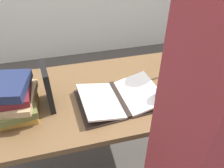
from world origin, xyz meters
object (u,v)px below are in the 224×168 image
at_px(open_book, 120,98).
at_px(book_stack_tall, 14,99).
at_px(coffee_mug, 162,96).
at_px(book_standing_upright, 47,87).
at_px(reading_lamp, 185,22).

bearing_deg(open_book, book_stack_tall, 171.55).
xyz_separation_m(open_book, coffee_mug, (0.22, -0.08, 0.03)).
relative_size(book_stack_tall, book_standing_upright, 1.22).
xyz_separation_m(open_book, book_standing_upright, (-0.39, 0.07, 0.11)).
xyz_separation_m(book_stack_tall, reading_lamp, (1.00, 0.14, 0.26)).
bearing_deg(book_stack_tall, open_book, -4.06).
bearing_deg(book_standing_upright, book_stack_tall, -178.17).
height_order(open_book, book_stack_tall, book_stack_tall).
distance_m(reading_lamp, coffee_mug, 0.46).
height_order(open_book, book_standing_upright, book_standing_upright).
xyz_separation_m(book_standing_upright, reading_lamp, (0.82, 0.11, 0.23)).
bearing_deg(book_standing_upright, reading_lamp, 0.91).
distance_m(book_stack_tall, book_standing_upright, 0.18).
bearing_deg(coffee_mug, reading_lamp, 50.69).
xyz_separation_m(book_stack_tall, book_standing_upright, (0.17, 0.03, 0.03)).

